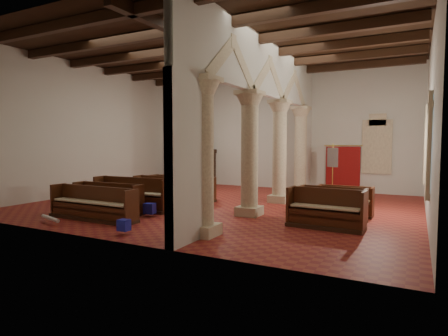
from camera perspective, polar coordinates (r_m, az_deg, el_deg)
floor at (r=14.59m, az=-0.29°, el=-5.57°), size 14.00×14.00×0.00m
ceiling at (r=14.82m, az=-0.30°, el=17.95°), size 14.00×14.00×0.00m
wall_back at (r=19.91m, az=7.78°, el=5.62°), size 14.00×0.02×6.00m
wall_front at (r=9.51m, az=-17.46°, el=7.28°), size 14.00×0.02×6.00m
wall_left at (r=18.70m, az=-19.76°, el=5.52°), size 0.02×12.00×6.00m
wall_right at (r=12.76m, az=28.96°, el=6.08°), size 0.02×12.00×6.00m
ceiling_beams at (r=14.78m, az=-0.30°, el=17.27°), size 13.80×11.80×0.30m
arcade at (r=13.69m, az=6.47°, el=8.74°), size 0.90×11.90×6.00m
window_right_a at (r=11.25m, az=28.93°, el=2.35°), size 0.03×1.00×2.20m
window_right_b at (r=15.25m, az=28.52°, el=2.67°), size 0.03×1.00×2.20m
window_back at (r=18.80m, az=22.26°, el=3.01°), size 1.00×0.03×2.20m
pipe_organ at (r=21.42m, az=-4.14°, el=1.17°), size 2.10×0.85×4.40m
lectern at (r=19.44m, az=-2.50°, el=-1.74°), size 0.47×0.48×1.17m
dossal_curtain at (r=18.98m, az=17.65°, el=0.00°), size 1.80×0.07×2.17m
processional_banner at (r=16.75m, az=16.19°, el=-1.75°), size 0.50×0.64×2.35m
hymnal_box_a at (r=10.26m, az=-15.02°, el=-8.40°), size 0.30×0.25×0.29m
hymnal_box_b at (r=12.44m, az=-11.26°, el=-6.06°), size 0.38×0.32×0.34m
hymnal_box_c at (r=13.79m, az=-4.66°, el=-4.97°), size 0.39×0.34×0.36m
tube_heater_a at (r=12.33m, az=-24.95°, el=-6.97°), size 1.07×0.40×0.11m
tube_heater_b at (r=12.28m, az=-18.95°, el=-6.86°), size 0.94×0.24×0.09m
nave_pew_0 at (r=12.45m, az=-19.38°, el=-5.88°), size 3.24×0.72×1.03m
nave_pew_1 at (r=13.33m, az=-17.30°, el=-5.18°), size 2.64×0.78×1.03m
nave_pew_2 at (r=13.80m, az=-13.81°, el=-4.64°), size 3.08×0.88×1.15m
nave_pew_3 at (r=14.35m, az=-11.06°, el=-4.54°), size 2.68×0.75×0.95m
nave_pew_4 at (r=15.09m, az=-8.26°, el=-3.98°), size 3.22×0.81×1.04m
nave_pew_5 at (r=15.78m, az=-6.49°, el=-3.67°), size 3.08×0.79×1.00m
nave_pew_6 at (r=16.35m, az=-5.74°, el=-3.44°), size 2.67×0.72×0.95m
aisle_pew_0 at (r=10.98m, az=15.19°, el=-6.91°), size 2.17×0.86×1.11m
aisle_pew_1 at (r=11.94m, az=16.18°, el=-6.14°), size 2.01×0.78×1.06m
aisle_pew_2 at (r=13.04m, az=17.91°, el=-5.45°), size 1.79×0.70×0.97m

